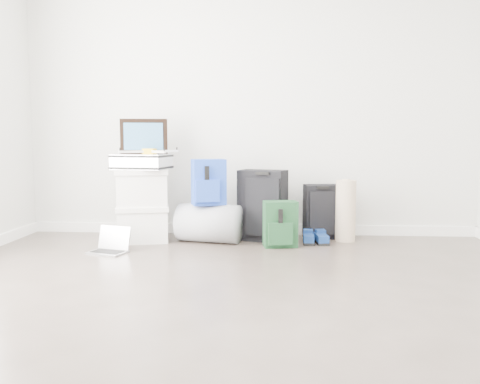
# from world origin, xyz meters

# --- Properties ---
(ground) EXTENTS (5.00, 5.00, 0.00)m
(ground) POSITION_xyz_m (0.00, 0.00, 0.00)
(ground) COLOR #3B312A
(ground) RESTS_ON ground
(boxes_stack) EXTENTS (0.55, 0.49, 0.68)m
(boxes_stack) POSITION_xyz_m (-1.00, 2.06, 0.34)
(boxes_stack) COLOR silver
(boxes_stack) RESTS_ON ground
(briefcase) EXTENTS (0.54, 0.43, 0.14)m
(briefcase) POSITION_xyz_m (-1.00, 2.06, 0.75)
(briefcase) COLOR #B2B2B7
(briefcase) RESTS_ON boxes_stack
(painting) EXTENTS (0.44, 0.12, 0.33)m
(painting) POSITION_xyz_m (-1.00, 2.16, 0.99)
(painting) COLOR black
(painting) RESTS_ON briefcase
(drone) EXTENTS (0.47, 0.47, 0.05)m
(drone) POSITION_xyz_m (-0.92, 2.04, 0.85)
(drone) COLOR gold
(drone) RESTS_ON briefcase
(duffel_bag) EXTENTS (0.64, 0.48, 0.36)m
(duffel_bag) POSITION_xyz_m (-0.37, 2.06, 0.18)
(duffel_bag) COLOR gray
(duffel_bag) RESTS_ON ground
(blue_backpack) EXTENTS (0.34, 0.30, 0.42)m
(blue_backpack) POSITION_xyz_m (-0.37, 2.03, 0.56)
(blue_backpack) COLOR #1B2BB0
(blue_backpack) RESTS_ON duffel_bag
(large_suitcase) EXTENTS (0.49, 0.39, 0.67)m
(large_suitcase) POSITION_xyz_m (0.13, 2.18, 0.34)
(large_suitcase) COLOR black
(large_suitcase) RESTS_ON ground
(green_backpack) EXTENTS (0.32, 0.26, 0.41)m
(green_backpack) POSITION_xyz_m (0.30, 1.89, 0.20)
(green_backpack) COLOR #12341C
(green_backpack) RESTS_ON ground
(carry_on) EXTENTS (0.36, 0.26, 0.52)m
(carry_on) POSITION_xyz_m (0.70, 2.31, 0.26)
(carry_on) COLOR black
(carry_on) RESTS_ON ground
(shoes) EXTENTS (0.24, 0.27, 0.09)m
(shoes) POSITION_xyz_m (0.62, 2.06, 0.04)
(shoes) COLOR black
(shoes) RESTS_ON ground
(rolled_rug) EXTENTS (0.19, 0.19, 0.58)m
(rolled_rug) POSITION_xyz_m (0.91, 2.19, 0.29)
(rolled_rug) COLOR tan
(rolled_rug) RESTS_ON ground
(laptop) EXTENTS (0.36, 0.30, 0.22)m
(laptop) POSITION_xyz_m (-1.16, 1.57, 0.05)
(laptop) COLOR #B4B4B8
(laptop) RESTS_ON ground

